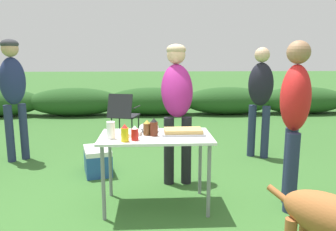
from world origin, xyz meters
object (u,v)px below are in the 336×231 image
(mustard_bottle, at_px, (125,133))
(ketchup_bottle, at_px, (135,133))
(standing_person_with_beanie, at_px, (294,111))
(cooler_box, at_px, (98,161))
(folding_table, at_px, (156,143))
(beer_bottle, at_px, (147,128))
(bbq_sauce_bottle, at_px, (154,127))
(food_tray, at_px, (183,132))
(mixing_bowl, at_px, (149,127))
(standing_person_in_olive_jacket, at_px, (260,92))
(standing_person_in_navy_coat, at_px, (13,86))
(plate_stack, at_px, (130,133))
(camp_chair_green_behind_table, at_px, (123,112))
(standing_person_in_red_jacket, at_px, (177,97))
(paper_cup_stack, at_px, (111,130))

(mustard_bottle, xyz_separation_m, ketchup_bottle, (0.09, 0.04, -0.01))
(standing_person_with_beanie, height_order, cooler_box, standing_person_with_beanie)
(folding_table, xyz_separation_m, beer_bottle, (-0.09, 0.02, 0.15))
(bbq_sauce_bottle, relative_size, standing_person_with_beanie, 0.11)
(food_tray, relative_size, bbq_sauce_bottle, 2.39)
(mixing_bowl, distance_m, standing_person_in_olive_jacket, 2.17)
(folding_table, distance_m, beer_bottle, 0.17)
(folding_table, distance_m, standing_person_in_navy_coat, 2.60)
(ketchup_bottle, xyz_separation_m, cooler_box, (-0.55, 1.17, -0.64))
(food_tray, relative_size, mustard_bottle, 2.60)
(plate_stack, bearing_deg, camp_chair_green_behind_table, 96.06)
(mixing_bowl, bearing_deg, standing_person_in_red_jacket, 58.03)
(mixing_bowl, relative_size, standing_person_in_navy_coat, 0.12)
(standing_person_with_beanie, bearing_deg, mustard_bottle, -66.75)
(standing_person_in_navy_coat, bearing_deg, standing_person_in_red_jacket, -59.20)
(beer_bottle, xyz_separation_m, camp_chair_green_behind_table, (-0.48, 2.93, -0.34))
(ketchup_bottle, relative_size, standing_person_in_navy_coat, 0.08)
(beer_bottle, xyz_separation_m, standing_person_in_red_jacket, (0.35, 0.69, 0.22))
(bbq_sauce_bottle, height_order, standing_person_with_beanie, standing_person_with_beanie)
(paper_cup_stack, xyz_separation_m, bbq_sauce_bottle, (0.41, 0.10, 0.00))
(camp_chair_green_behind_table, relative_size, cooler_box, 1.52)
(food_tray, height_order, camp_chair_green_behind_table, camp_chair_green_behind_table)
(folding_table, relative_size, standing_person_in_navy_coat, 0.63)
(folding_table, distance_m, standing_person_with_beanie, 1.38)
(paper_cup_stack, distance_m, standing_person_with_beanie, 1.77)
(mustard_bottle, distance_m, standing_person_in_red_jacket, 1.10)
(standing_person_in_olive_jacket, relative_size, camp_chair_green_behind_table, 1.97)
(plate_stack, relative_size, paper_cup_stack, 1.39)
(food_tray, bearing_deg, standing_person_in_olive_jacket, 50.01)
(standing_person_in_navy_coat, bearing_deg, food_tray, -72.24)
(food_tray, relative_size, cooler_box, 0.78)
(standing_person_with_beanie, bearing_deg, standing_person_in_olive_jacket, -168.92)
(mustard_bottle, bearing_deg, standing_person_in_olive_jacket, 44.12)
(standing_person_in_red_jacket, bearing_deg, standing_person_in_olive_jacket, 33.08)
(folding_table, xyz_separation_m, standing_person_in_red_jacket, (0.27, 0.70, 0.37))
(mustard_bottle, relative_size, camp_chair_green_behind_table, 0.20)
(cooler_box, bearing_deg, standing_person_with_beanie, -132.60)
(beer_bottle, height_order, standing_person_in_navy_coat, standing_person_in_navy_coat)
(paper_cup_stack, bearing_deg, cooler_box, 106.15)
(folding_table, height_order, paper_cup_stack, paper_cup_stack)
(mustard_bottle, distance_m, standing_person_in_navy_coat, 2.52)
(standing_person_in_olive_jacket, height_order, camp_chair_green_behind_table, standing_person_in_olive_jacket)
(camp_chair_green_behind_table, bearing_deg, cooler_box, -79.45)
(standing_person_in_navy_coat, xyz_separation_m, camp_chair_green_behind_table, (1.43, 1.34, -0.63))
(bbq_sauce_bottle, xyz_separation_m, standing_person_with_beanie, (1.36, -0.08, 0.17))
(mixing_bowl, bearing_deg, plate_stack, -144.26)
(beer_bottle, height_order, cooler_box, beer_bottle)
(beer_bottle, xyz_separation_m, standing_person_in_navy_coat, (-1.91, 1.59, 0.29))
(plate_stack, xyz_separation_m, standing_person_in_red_jacket, (0.52, 0.67, 0.28))
(plate_stack, relative_size, standing_person_with_beanie, 0.14)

